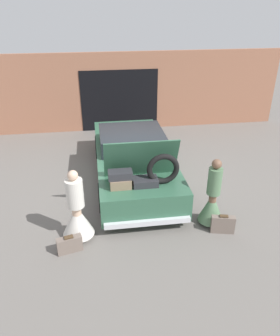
{
  "coord_description": "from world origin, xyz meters",
  "views": [
    {
      "loc": [
        -0.96,
        -7.86,
        4.46
      ],
      "look_at": [
        0.0,
        -1.31,
        1.0
      ],
      "focal_mm": 35.0,
      "sensor_mm": 36.0,
      "label": 1
    }
  ],
  "objects_px": {
    "person_right": "(212,201)",
    "suitcase_beside_right_person": "(223,224)",
    "car": "(133,159)",
    "person_left": "(77,214)",
    "suitcase_beside_left_person": "(70,244)"
  },
  "relations": [
    {
      "from": "person_right",
      "to": "suitcase_beside_right_person",
      "type": "height_order",
      "value": "person_right"
    },
    {
      "from": "car",
      "to": "person_left",
      "type": "xyz_separation_m",
      "value": [
        -1.44,
        -2.28,
        -0.05
      ]
    },
    {
      "from": "suitcase_beside_right_person",
      "to": "person_left",
      "type": "bearing_deg",
      "value": 174.21
    },
    {
      "from": "car",
      "to": "suitcase_beside_left_person",
      "type": "height_order",
      "value": "car"
    },
    {
      "from": "person_left",
      "to": "suitcase_beside_left_person",
      "type": "relative_size",
      "value": 3.04
    },
    {
      "from": "person_left",
      "to": "person_right",
      "type": "relative_size",
      "value": 1.0
    },
    {
      "from": "person_right",
      "to": "suitcase_beside_left_person",
      "type": "distance_m",
      "value": 3.11
    },
    {
      "from": "car",
      "to": "person_right",
      "type": "relative_size",
      "value": 3.09
    },
    {
      "from": "person_left",
      "to": "suitcase_beside_left_person",
      "type": "height_order",
      "value": "person_left"
    },
    {
      "from": "suitcase_beside_right_person",
      "to": "person_right",
      "type": "bearing_deg",
      "value": 112.05
    },
    {
      "from": "person_left",
      "to": "person_right",
      "type": "distance_m",
      "value": 2.87
    },
    {
      "from": "car",
      "to": "suitcase_beside_left_person",
      "type": "relative_size",
      "value": 9.45
    },
    {
      "from": "suitcase_beside_left_person",
      "to": "person_right",
      "type": "bearing_deg",
      "value": 9.32
    },
    {
      "from": "person_left",
      "to": "person_right",
      "type": "height_order",
      "value": "person_right"
    },
    {
      "from": "person_right",
      "to": "person_left",
      "type": "bearing_deg",
      "value": 78.29
    }
  ]
}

